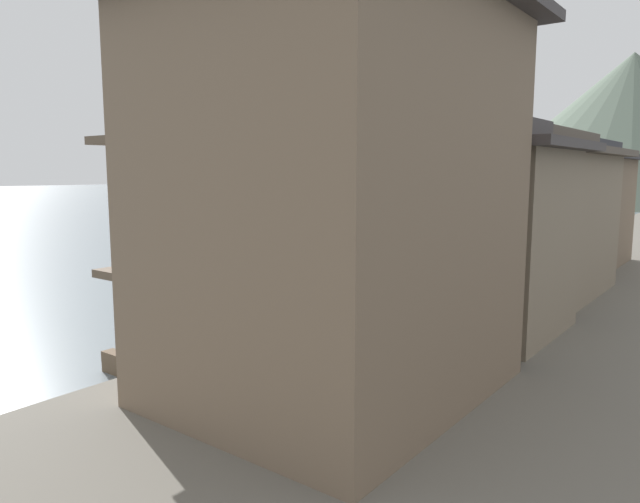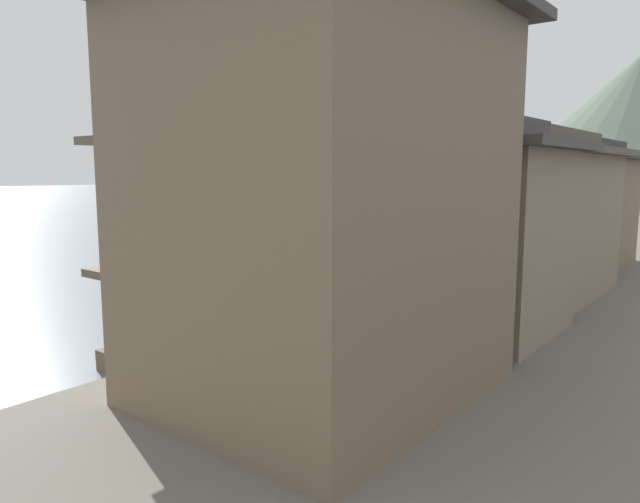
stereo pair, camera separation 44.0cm
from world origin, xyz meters
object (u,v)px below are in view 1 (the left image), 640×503
at_px(boat_midriver_drifting, 165,349).
at_px(house_waterfront_second, 463,226).
at_px(house_waterfront_nearest, 335,187).
at_px(house_waterfront_tall, 528,214).
at_px(boat_moored_third, 378,254).
at_px(boat_moored_far, 557,238).
at_px(house_waterfront_narrow, 573,204).
at_px(boat_moored_second, 394,281).
at_px(boat_moored_nearest, 508,223).

bearing_deg(boat_midriver_drifting, house_waterfront_second, 46.96).
height_order(house_waterfront_nearest, house_waterfront_tall, house_waterfront_nearest).
bearing_deg(boat_moored_third, boat_moored_far, 71.20).
bearing_deg(house_waterfront_second, house_waterfront_nearest, -89.42).
relative_size(boat_moored_third, house_waterfront_narrow, 0.47).
distance_m(boat_moored_second, house_waterfront_tall, 6.90).
bearing_deg(boat_moored_far, boat_moored_nearest, 127.06).
bearing_deg(house_waterfront_tall, boat_moored_nearest, 110.79).
bearing_deg(house_waterfront_tall, boat_moored_second, 178.10).
bearing_deg(house_waterfront_narrow, boat_midriver_drifting, -104.63).
xyz_separation_m(house_waterfront_nearest, house_waterfront_second, (-0.07, 6.52, -1.28)).
bearing_deg(house_waterfront_narrow, house_waterfront_second, -87.82).
bearing_deg(boat_moored_second, house_waterfront_second, -47.02).
relative_size(boat_moored_nearest, boat_midriver_drifting, 1.15).
xyz_separation_m(boat_moored_third, house_waterfront_second, (11.13, -13.15, 3.31)).
relative_size(boat_moored_third, house_waterfront_second, 0.57).
xyz_separation_m(boat_moored_second, boat_midriver_drifting, (0.22, -12.99, 0.07)).
bearing_deg(house_waterfront_tall, house_waterfront_narrow, 92.78).
relative_size(boat_moored_second, boat_moored_third, 1.12).
distance_m(boat_moored_nearest, house_waterfront_tall, 35.74).
height_order(boat_moored_nearest, house_waterfront_narrow, house_waterfront_narrow).
xyz_separation_m(boat_moored_third, house_waterfront_nearest, (11.19, -19.66, 4.59)).
relative_size(boat_midriver_drifting, house_waterfront_nearest, 0.40).
distance_m(boat_moored_nearest, boat_moored_third, 26.60).
xyz_separation_m(boat_moored_third, house_waterfront_narrow, (10.58, 1.18, 3.30)).
bearing_deg(house_waterfront_nearest, boat_midriver_drifting, 178.58).
xyz_separation_m(boat_midriver_drifting, house_waterfront_tall, (5.79, 12.79, 3.32)).
distance_m(boat_moored_nearest, boat_midriver_drifting, 46.57).
bearing_deg(boat_moored_nearest, boat_moored_third, -86.41).
relative_size(boat_moored_second, house_waterfront_nearest, 0.48).
height_order(boat_moored_second, house_waterfront_narrow, house_waterfront_narrow).
bearing_deg(boat_moored_far, house_waterfront_tall, -77.40).
bearing_deg(house_waterfront_tall, boat_moored_far, 102.60).
xyz_separation_m(house_waterfront_tall, house_waterfront_narrow, (-0.38, 7.91, 0.00)).
distance_m(boat_moored_far, house_waterfront_narrow, 16.70).
relative_size(house_waterfront_nearest, house_waterfront_tall, 1.14).
bearing_deg(boat_midriver_drifting, boat_moored_second, 90.98).
distance_m(boat_midriver_drifting, house_waterfront_second, 9.33).
bearing_deg(boat_moored_third, house_waterfront_narrow, 6.38).
relative_size(house_waterfront_tall, house_waterfront_narrow, 0.96).
xyz_separation_m(boat_moored_second, house_waterfront_narrow, (5.63, 7.71, 3.39)).
height_order(boat_moored_nearest, house_waterfront_tall, house_waterfront_tall).
xyz_separation_m(boat_moored_second, house_waterfront_nearest, (6.24, -13.14, 4.68)).
height_order(boat_moored_nearest, boat_moored_third, boat_moored_third).
xyz_separation_m(house_waterfront_nearest, house_waterfront_tall, (-0.23, 12.94, -1.30)).
bearing_deg(boat_moored_nearest, boat_midriver_drifting, -81.55).
relative_size(boat_moored_second, house_waterfront_second, 0.64).
xyz_separation_m(boat_moored_third, boat_moored_far, (5.71, 16.78, -0.17)).
distance_m(house_waterfront_tall, house_waterfront_narrow, 7.92).
height_order(boat_moored_far, house_waterfront_tall, house_waterfront_tall).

